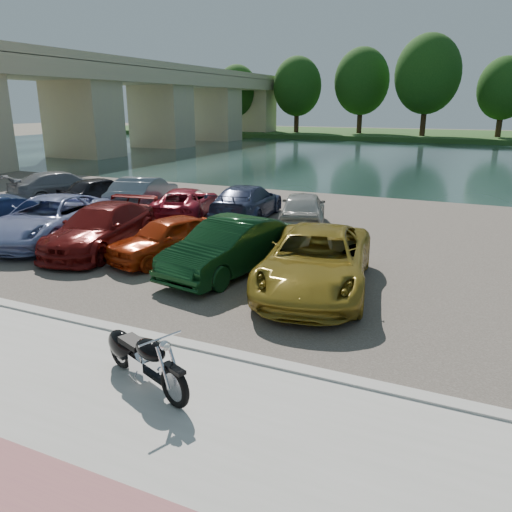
% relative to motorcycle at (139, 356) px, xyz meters
% --- Properties ---
extents(ground, '(200.00, 200.00, 0.00)m').
position_rel_motorcycle_xyz_m(ground, '(-0.16, -0.56, -0.56)').
color(ground, '#595447').
rests_on(ground, ground).
extents(promenade, '(60.00, 6.00, 0.10)m').
position_rel_motorcycle_xyz_m(promenade, '(-0.16, -1.56, -0.51)').
color(promenade, '#ACABA2').
rests_on(promenade, ground).
extents(kerb, '(60.00, 0.30, 0.14)m').
position_rel_motorcycle_xyz_m(kerb, '(-0.16, 1.44, -0.49)').
color(kerb, '#ACABA2').
rests_on(kerb, ground).
extents(parking_lot, '(60.00, 18.00, 0.04)m').
position_rel_motorcycle_xyz_m(parking_lot, '(-0.16, 10.44, -0.54)').
color(parking_lot, '#464138').
rests_on(parking_lot, ground).
extents(river, '(120.00, 40.00, 0.00)m').
position_rel_motorcycle_xyz_m(river, '(-0.16, 39.44, -0.56)').
color(river, '#192E2B').
rests_on(river, ground).
extents(far_bank, '(120.00, 24.00, 0.60)m').
position_rel_motorcycle_xyz_m(far_bank, '(-0.16, 71.44, -0.26)').
color(far_bank, '#254518').
rests_on(far_bank, ground).
extents(bridge, '(7.00, 56.00, 8.55)m').
position_rel_motorcycle_xyz_m(bridge, '(-28.16, 40.46, 4.96)').
color(bridge, '#C4B488').
rests_on(bridge, ground).
extents(far_trees, '(70.25, 10.68, 12.52)m').
position_rel_motorcycle_xyz_m(far_trees, '(4.20, 65.23, 6.93)').
color(far_trees, '#322012').
rests_on(far_trees, far_bank).
extents(motorcycle, '(2.22, 1.12, 1.05)m').
position_rel_motorcycle_xyz_m(motorcycle, '(0.00, 0.00, 0.00)').
color(motorcycle, black).
rests_on(motorcycle, promenade).
extents(car_2, '(3.69, 5.88, 1.51)m').
position_rel_motorcycle_xyz_m(car_2, '(-8.50, 6.25, 0.24)').
color(car_2, '#7F8AB9').
rests_on(car_2, parking_lot).
extents(car_3, '(2.83, 5.23, 1.44)m').
position_rel_motorcycle_xyz_m(car_3, '(-6.10, 6.11, 0.20)').
color(car_3, '#620F0E').
rests_on(car_3, parking_lot).
extents(car_4, '(2.64, 4.12, 1.31)m').
position_rel_motorcycle_xyz_m(car_4, '(-3.61, 6.18, 0.13)').
color(car_4, '#A92D0B').
rests_on(car_4, parking_lot).
extents(car_5, '(2.34, 4.75, 1.50)m').
position_rel_motorcycle_xyz_m(car_5, '(-1.29, 5.77, 0.23)').
color(car_5, black).
rests_on(car_5, parking_lot).
extents(car_6, '(3.50, 5.88, 1.53)m').
position_rel_motorcycle_xyz_m(car_6, '(1.28, 5.53, 0.25)').
color(car_6, olive).
rests_on(car_6, parking_lot).
extents(car_7, '(3.76, 5.41, 1.45)m').
position_rel_motorcycle_xyz_m(car_7, '(-13.60, 12.02, 0.21)').
color(car_7, gray).
rests_on(car_7, parking_lot).
extents(car_8, '(2.43, 4.27, 1.37)m').
position_rel_motorcycle_xyz_m(car_8, '(-11.12, 11.88, 0.16)').
color(car_8, black).
rests_on(car_8, parking_lot).
extents(car_9, '(2.74, 4.92, 1.54)m').
position_rel_motorcycle_xyz_m(car_9, '(-8.54, 11.63, 0.25)').
color(car_9, slate).
rests_on(car_9, parking_lot).
extents(car_10, '(3.13, 4.75, 1.21)m').
position_rel_motorcycle_xyz_m(car_10, '(-6.30, 11.50, 0.09)').
color(car_10, maroon).
rests_on(car_10, parking_lot).
extents(car_11, '(2.56, 5.07, 1.41)m').
position_rel_motorcycle_xyz_m(car_11, '(-3.81, 12.17, 0.18)').
color(car_11, navy).
rests_on(car_11, parking_lot).
extents(car_12, '(2.74, 4.42, 1.40)m').
position_rel_motorcycle_xyz_m(car_12, '(-1.26, 11.77, 0.18)').
color(car_12, '#A3A4A0').
rests_on(car_12, parking_lot).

